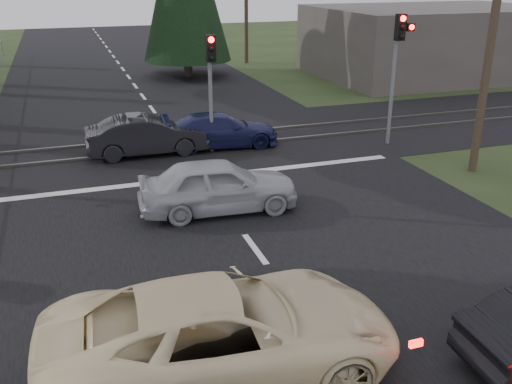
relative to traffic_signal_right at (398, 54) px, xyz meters
name	(u,v)px	position (x,y,z in m)	size (l,w,h in m)	color
ground	(306,318)	(-7.55, -9.47, -3.31)	(120.00, 120.00, 0.00)	#253217
road	(190,160)	(-7.55, 0.53, -3.31)	(14.00, 100.00, 0.01)	black
rail_corridor	(178,144)	(-7.55, 2.53, -3.31)	(120.00, 8.00, 0.01)	black
stop_line	(202,177)	(-7.55, -1.27, -3.30)	(13.00, 0.35, 0.00)	silver
rail_near	(183,149)	(-7.55, 1.73, -3.26)	(120.00, 0.12, 0.10)	#59544C
rail_far	(174,138)	(-7.55, 3.33, -3.26)	(120.00, 0.12, 0.10)	#59544C
traffic_signal_right	(398,54)	(0.00, 0.00, 0.00)	(0.68, 0.48, 4.70)	slate
traffic_signal_center	(211,74)	(-6.55, 1.20, -0.51)	(0.32, 0.48, 4.10)	slate
utility_pole_near	(494,20)	(0.95, -3.47, 1.41)	(1.80, 0.26, 9.00)	#4C3D2D
building_right	(434,41)	(10.45, 12.53, -1.31)	(14.00, 10.00, 4.00)	#59514C
cream_coupe	(222,332)	(-9.45, -10.47, -2.52)	(2.63, 5.70, 1.58)	#FDE9B6
silver_car	(218,186)	(-7.75, -3.97, -2.59)	(1.71, 4.26, 1.45)	#ACB0B4
blue_sedan	(220,130)	(-6.10, 1.80, -2.70)	(1.73, 4.24, 1.23)	#171B46
dark_car_far	(147,136)	(-8.80, 1.70, -2.63)	(1.46, 4.17, 1.38)	black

